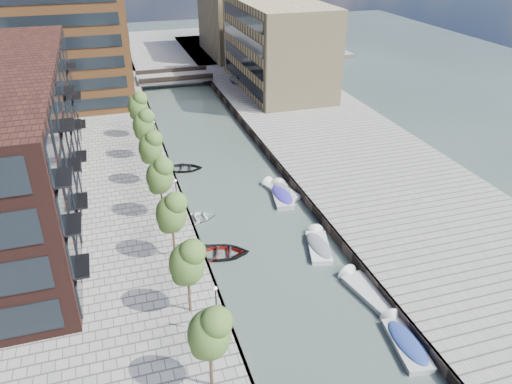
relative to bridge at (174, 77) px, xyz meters
name	(u,v)px	position (x,y,z in m)	size (l,w,h in m)	color
water	(215,153)	(0.00, -32.00, -1.39)	(300.00, 300.00, 0.00)	#38473F
quay_right	(330,136)	(16.00, -32.00, -0.89)	(20.00, 140.00, 1.00)	gray
quay_wall_left	(166,156)	(-6.10, -32.00, -0.89)	(0.25, 140.00, 1.00)	#332823
quay_wall_right	(261,144)	(6.10, -32.00, -0.89)	(0.25, 140.00, 1.00)	#332823
far_closure	(155,49)	(0.00, 28.00, -0.89)	(80.00, 40.00, 1.00)	gray
apartment_block	(24,142)	(-20.00, -42.00, 6.61)	(8.00, 38.00, 14.00)	black
tan_block_near	(277,45)	(16.00, -10.00, 6.61)	(12.00, 25.00, 14.00)	tan
tan_block_far	(236,15)	(16.00, 16.00, 7.61)	(12.00, 20.00, 16.00)	tan
bridge	(174,77)	(0.00, 0.00, 0.00)	(13.00, 6.00, 1.30)	gray
tree_0	(209,332)	(-8.50, -68.00, 3.92)	(2.50, 2.50, 5.95)	#382619
tree_1	(187,261)	(-8.50, -61.00, 3.92)	(2.50, 2.50, 5.95)	#382619
tree_2	(171,212)	(-8.50, -54.00, 3.92)	(2.50, 2.50, 5.95)	#382619
tree_3	(159,175)	(-8.50, -47.00, 3.92)	(2.50, 2.50, 5.95)	#382619
tree_4	(150,146)	(-8.50, -40.00, 3.92)	(2.50, 2.50, 5.95)	#382619
tree_5	(143,123)	(-8.50, -33.00, 3.92)	(2.50, 2.50, 5.95)	#382619
tree_6	(137,105)	(-8.50, -26.00, 3.92)	(2.50, 2.50, 5.95)	#382619
lamp_0	(216,306)	(-7.20, -64.00, 2.12)	(0.24, 0.24, 4.12)	black
lamp_1	(177,195)	(-7.20, -48.00, 2.12)	(0.24, 0.24, 4.12)	black
lamp_2	(155,134)	(-7.20, -32.00, 2.12)	(0.24, 0.24, 4.12)	black
sloop_1	(221,255)	(-4.54, -53.75, -1.39)	(3.69, 5.17, 1.07)	black
sloop_2	(220,256)	(-4.55, -53.76, -1.39)	(3.02, 4.22, 0.87)	maroon
sloop_3	(199,220)	(-5.15, -47.25, -1.39)	(2.98, 4.17, 0.86)	white
sloop_4	(184,170)	(-4.60, -35.65, -1.39)	(3.19, 4.47, 0.93)	black
motorboat_0	(404,340)	(5.20, -67.56, -1.17)	(2.58, 5.54, 1.78)	#ADACAB
motorboat_1	(318,245)	(4.18, -55.01, -1.18)	(3.09, 5.47, 1.73)	silver
motorboat_2	(365,290)	(5.25, -61.79, -1.28)	(3.02, 5.93, 1.89)	#BABBB8
motorboat_3	(281,194)	(4.22, -45.17, -1.17)	(2.78, 5.64, 1.80)	#B3B2B0
motorboat_4	(279,190)	(4.39, -44.08, -1.19)	(3.12, 5.19, 1.64)	beige
car	(240,80)	(10.51, -6.60, 0.34)	(1.72, 4.27, 1.46)	silver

